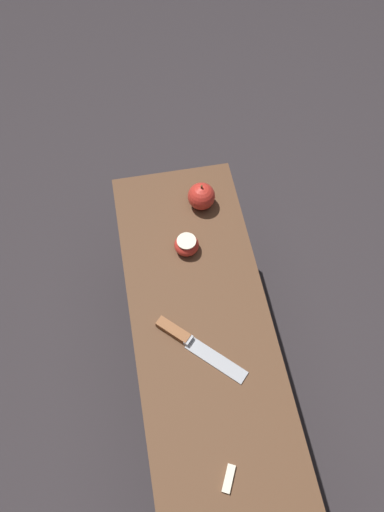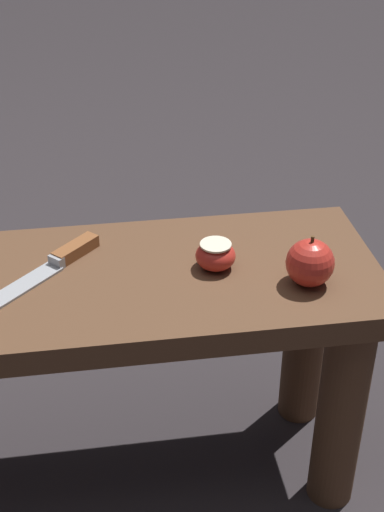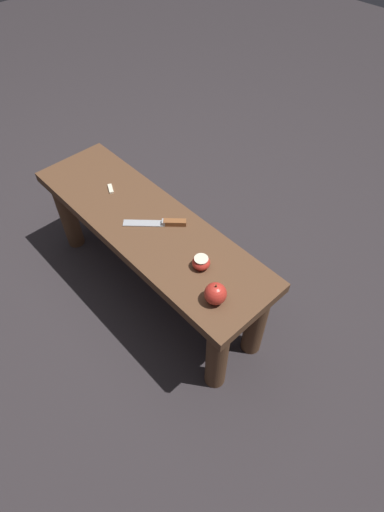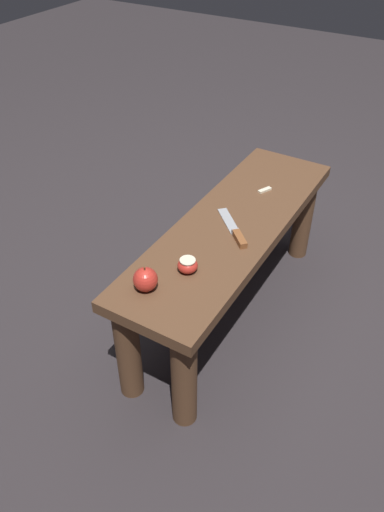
{
  "view_description": "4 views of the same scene",
  "coord_description": "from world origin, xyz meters",
  "px_view_note": "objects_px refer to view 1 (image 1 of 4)",
  "views": [
    {
      "loc": [
        -0.32,
        0.1,
        1.5
      ],
      "look_at": [
        0.26,
        -0.01,
        0.45
      ],
      "focal_mm": 35.0,
      "sensor_mm": 36.0,
      "label": 1
    },
    {
      "loc": [
        0.12,
        -0.9,
        1.01
      ],
      "look_at": [
        0.26,
        -0.01,
        0.45
      ],
      "focal_mm": 50.0,
      "sensor_mm": 36.0,
      "label": 2
    },
    {
      "loc": [
        0.89,
        -0.6,
        1.46
      ],
      "look_at": [
        0.26,
        -0.01,
        0.45
      ],
      "focal_mm": 28.0,
      "sensor_mm": 36.0,
      "label": 3
    },
    {
      "loc": [
        1.26,
        0.59,
        1.39
      ],
      "look_at": [
        0.26,
        -0.01,
        0.45
      ],
      "focal_mm": 35.0,
      "sensor_mm": 36.0,
      "label": 4
    }
  ],
  "objects_px": {
    "apple_cut": "(185,245)",
    "wooden_bench": "(208,374)",
    "knife": "(187,340)",
    "apple_whole": "(201,196)"
  },
  "relations": [
    {
      "from": "wooden_bench",
      "to": "apple_whole",
      "type": "relative_size",
      "value": 13.58
    },
    {
      "from": "apple_cut",
      "to": "knife",
      "type": "bearing_deg",
      "value": 170.78
    },
    {
      "from": "apple_cut",
      "to": "wooden_bench",
      "type": "bearing_deg",
      "value": -179.46
    },
    {
      "from": "apple_cut",
      "to": "apple_whole",
      "type": "bearing_deg",
      "value": -26.79
    },
    {
      "from": "apple_whole",
      "to": "apple_cut",
      "type": "xyz_separation_m",
      "value": [
        -0.13,
        0.06,
        -0.01
      ]
    },
    {
      "from": "knife",
      "to": "apple_cut",
      "type": "relative_size",
      "value": 3.03
    },
    {
      "from": "wooden_bench",
      "to": "apple_cut",
      "type": "xyz_separation_m",
      "value": [
        0.29,
        0.0,
        0.13
      ]
    },
    {
      "from": "knife",
      "to": "apple_whole",
      "type": "distance_m",
      "value": 0.38
    },
    {
      "from": "apple_whole",
      "to": "apple_cut",
      "type": "distance_m",
      "value": 0.14
    },
    {
      "from": "knife",
      "to": "apple_cut",
      "type": "bearing_deg",
      "value": 125.28
    }
  ]
}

